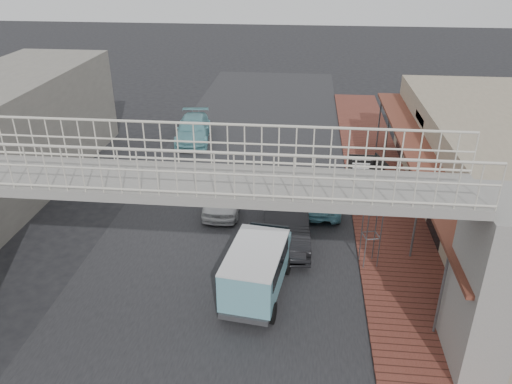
% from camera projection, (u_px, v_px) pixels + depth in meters
% --- Properties ---
extents(ground, '(120.00, 120.00, 0.00)m').
position_uv_depth(ground, '(221.00, 263.00, 18.14)').
color(ground, black).
rests_on(ground, ground).
extents(road_strip, '(10.00, 60.00, 0.01)m').
position_uv_depth(road_strip, '(221.00, 263.00, 18.14)').
color(road_strip, black).
rests_on(road_strip, ground).
extents(sidewalk, '(3.00, 40.00, 0.10)m').
position_uv_depth(sidewalk, '(391.00, 229.00, 20.20)').
color(sidewalk, brown).
rests_on(sidewalk, ground).
extents(shophouse_row, '(7.20, 18.00, 4.00)m').
position_uv_depth(shophouse_row, '(508.00, 180.00, 19.81)').
color(shophouse_row, gray).
rests_on(shophouse_row, ground).
extents(footbridge, '(16.40, 2.40, 6.34)m').
position_uv_depth(footbridge, '(192.00, 249.00, 13.16)').
color(footbridge, gray).
rests_on(footbridge, ground).
extents(building_far_left, '(5.00, 14.00, 5.00)m').
position_uv_depth(building_far_left, '(8.00, 132.00, 23.37)').
color(building_far_left, gray).
rests_on(building_far_left, ground).
extents(white_hatchback, '(1.57, 3.78, 1.28)m').
position_uv_depth(white_hatchback, '(225.00, 195.00, 21.65)').
color(white_hatchback, silver).
rests_on(white_hatchback, ground).
extents(dark_sedan, '(2.06, 4.94, 1.59)m').
position_uv_depth(dark_sedan, '(286.00, 220.00, 19.33)').
color(dark_sedan, black).
rests_on(dark_sedan, ground).
extents(angkot_curb, '(2.36, 4.60, 1.24)m').
position_uv_depth(angkot_curb, '(319.00, 191.00, 22.01)').
color(angkot_curb, '#7FCDDD').
rests_on(angkot_curb, ground).
extents(angkot_far, '(2.46, 4.82, 1.34)m').
position_uv_depth(angkot_far, '(193.00, 129.00, 29.21)').
color(angkot_far, '#65A7AF').
rests_on(angkot_far, ground).
extents(angkot_van, '(2.14, 3.91, 1.83)m').
position_uv_depth(angkot_van, '(257.00, 265.00, 16.02)').
color(angkot_van, black).
rests_on(angkot_van, ground).
extents(motorcycle_near, '(2.03, 1.33, 1.01)m').
position_uv_depth(motorcycle_near, '(380.00, 187.00, 22.46)').
color(motorcycle_near, black).
rests_on(motorcycle_near, sidewalk).
extents(motorcycle_far, '(1.79, 0.85, 1.04)m').
position_uv_depth(motorcycle_far, '(373.00, 184.00, 22.71)').
color(motorcycle_far, black).
rests_on(motorcycle_far, sidewalk).
extents(street_clock, '(0.72, 0.65, 2.80)m').
position_uv_depth(street_clock, '(374.00, 206.00, 16.93)').
color(street_clock, '#59595B').
rests_on(street_clock, sidewalk).
extents(arrow_sign, '(1.64, 1.03, 2.85)m').
position_uv_depth(arrow_sign, '(380.00, 166.00, 20.04)').
color(arrow_sign, '#59595B').
rests_on(arrow_sign, sidewalk).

